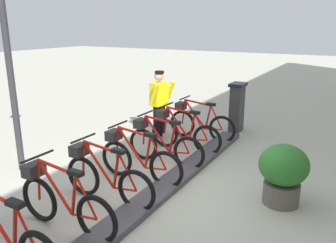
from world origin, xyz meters
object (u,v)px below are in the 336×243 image
object	(u,v)px
payment_kiosk	(237,106)
lamp_post	(6,39)
bike_docked_2	(162,144)
worker_near_rack	(159,102)
bike_docked_0	(199,122)
bike_docked_3	(137,158)
bike_docked_6	(3,235)
bike_docked_4	(105,177)
bike_docked_5	(62,201)
bike_docked_1	(182,132)
planter_bush	(283,171)

from	to	relation	value
payment_kiosk	lamp_post	world-z (taller)	lamp_post
bike_docked_2	worker_near_rack	bearing A→B (deg)	-57.39
bike_docked_0	worker_near_rack	distance (m)	1.09
bike_docked_0	bike_docked_3	xyz separation A→B (m)	(0.00, 2.67, 0.00)
payment_kiosk	bike_docked_2	bearing A→B (deg)	78.78
payment_kiosk	bike_docked_6	distance (m)	6.47
bike_docked_4	worker_near_rack	xyz separation A→B (m)	(0.91, -3.21, 0.48)
bike_docked_6	bike_docked_5	bearing A→B (deg)	-90.00
bike_docked_2	lamp_post	bearing A→B (deg)	35.18
bike_docked_4	lamp_post	distance (m)	3.04
bike_docked_5	bike_docked_1	bearing A→B (deg)	-90.00
bike_docked_4	worker_near_rack	distance (m)	3.37
bike_docked_5	bike_docked_3	bearing A→B (deg)	-90.00
bike_docked_4	bike_docked_5	distance (m)	0.89
bike_docked_0	bike_docked_5	world-z (taller)	same
bike_docked_0	bike_docked_3	distance (m)	2.67
bike_docked_3	bike_docked_2	bearing A→B (deg)	-90.00
bike_docked_4	bike_docked_5	size ratio (longest dim) A/B	1.00
bike_docked_6	worker_near_rack	size ratio (longest dim) A/B	1.04
bike_docked_3	worker_near_rack	bearing A→B (deg)	-68.48
bike_docked_2	payment_kiosk	bearing A→B (deg)	-101.22
bike_docked_1	bike_docked_6	xyz separation A→B (m)	(0.00, 4.44, 0.00)
lamp_post	planter_bush	xyz separation A→B (m)	(-4.69, -1.13, -1.93)
bike_docked_3	worker_near_rack	distance (m)	2.54
bike_docked_0	bike_docked_2	distance (m)	1.78
bike_docked_2	worker_near_rack	size ratio (longest dim) A/B	1.04
bike_docked_1	bike_docked_5	bearing A→B (deg)	90.00
bike_docked_0	lamp_post	world-z (taller)	lamp_post
worker_near_rack	planter_bush	size ratio (longest dim) A/B	1.71
payment_kiosk	worker_near_rack	size ratio (longest dim) A/B	0.77
payment_kiosk	worker_near_rack	bearing A→B (deg)	44.41
bike_docked_2	bike_docked_0	bearing A→B (deg)	-90.00
bike_docked_2	lamp_post	world-z (taller)	lamp_post
payment_kiosk	bike_docked_3	bearing A→B (deg)	81.38
bike_docked_3	bike_docked_0	bearing A→B (deg)	-90.00
bike_docked_2	bike_docked_6	xyz separation A→B (m)	(0.00, 3.55, 0.00)
bike_docked_5	planter_bush	world-z (taller)	bike_docked_5
payment_kiosk	bike_docked_5	world-z (taller)	payment_kiosk
worker_near_rack	lamp_post	xyz separation A→B (m)	(1.33, 3.01, 1.56)
lamp_post	worker_near_rack	bearing A→B (deg)	-113.88
payment_kiosk	planter_bush	bearing A→B (deg)	119.22
lamp_post	planter_bush	bearing A→B (deg)	-166.46
bike_docked_1	bike_docked_4	size ratio (longest dim) A/B	1.00
payment_kiosk	worker_near_rack	world-z (taller)	worker_near_rack
bike_docked_3	bike_docked_1	bearing A→B (deg)	-90.00
bike_docked_5	lamp_post	distance (m)	3.22
bike_docked_4	planter_bush	bearing A→B (deg)	-151.55
bike_docked_0	worker_near_rack	size ratio (longest dim) A/B	1.04
payment_kiosk	bike_docked_1	distance (m)	2.09
bike_docked_1	bike_docked_6	distance (m)	4.44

